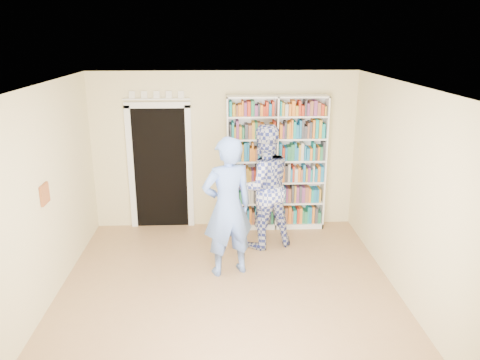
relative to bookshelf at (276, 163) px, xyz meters
name	(u,v)px	position (x,y,z in m)	size (l,w,h in m)	color
floor	(228,299)	(-0.88, -2.34, -1.17)	(5.00, 5.00, 0.00)	#A67950
ceiling	(226,87)	(-0.88, -2.34, 1.53)	(5.00, 5.00, 0.00)	white
wall_back	(224,151)	(-0.88, 0.16, 0.18)	(4.50, 4.50, 0.00)	beige
wall_left	(38,204)	(-3.13, -2.34, 0.18)	(5.00, 5.00, 0.00)	beige
wall_right	(410,198)	(1.37, -2.34, 0.18)	(5.00, 5.00, 0.00)	beige
bookshelf	(276,163)	(0.00, 0.00, 0.00)	(1.68, 0.32, 2.31)	white
doorway	(160,162)	(-1.98, 0.13, 0.01)	(1.10, 0.08, 2.43)	black
wall_art	(45,194)	(-3.11, -2.14, 0.23)	(0.03, 0.25, 0.25)	brown
man_blue	(228,207)	(-0.86, -1.63, -0.17)	(0.73, 0.48, 1.99)	#6489E0
man_plaid	(263,187)	(-0.29, -0.75, -0.18)	(0.96, 0.75, 1.98)	#303B93
paper_sheet	(272,197)	(-0.18, -0.99, -0.26)	(0.19, 0.01, 0.27)	white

